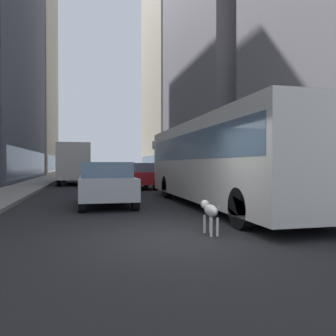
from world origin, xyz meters
TOP-DOWN VIEW (x-y plane):
  - ground_plane at (0.00, 35.00)m, footprint 120.00×120.00m
  - sidewalk_left at (-5.70, 35.00)m, footprint 2.40×110.00m
  - sidewalk_right at (5.70, 35.00)m, footprint 2.40×110.00m
  - building_left_far at (-11.90, 48.36)m, footprint 9.95×18.72m
  - building_right_far at (11.90, 43.74)m, footprint 9.00×16.13m
  - transit_bus at (2.80, 4.60)m, footprint 2.78×11.53m
  - car_blue_hatchback at (-1.20, 38.08)m, footprint 1.80×4.28m
  - car_red_coupe at (1.20, 14.28)m, footprint 1.93×4.02m
  - car_yellow_taxi at (1.20, 21.32)m, footprint 1.89×4.01m
  - car_silver_sedan at (-1.20, 5.95)m, footprint 1.94×4.44m
  - box_truck at (-2.80, 20.45)m, footprint 2.30×7.50m
  - dalmatian_dog at (0.75, 0.14)m, footprint 0.22×0.96m
  - pedestrian_with_handbag at (5.87, 8.43)m, footprint 0.45×0.34m
  - pedestrian_in_coat at (6.29, 4.99)m, footprint 0.34×0.34m
  - traffic_light_near at (4.90, 1.67)m, footprint 0.24×0.41m

SIDE VIEW (x-z plane):
  - ground_plane at x=0.00m, z-range 0.00..0.00m
  - sidewalk_left at x=-5.70m, z-range 0.00..0.15m
  - sidewalk_right at x=5.70m, z-range 0.00..0.15m
  - dalmatian_dog at x=0.75m, z-range 0.15..0.87m
  - car_yellow_taxi at x=1.20m, z-range 0.01..1.63m
  - car_blue_hatchback at x=-1.20m, z-range 0.01..1.63m
  - car_red_coupe at x=1.20m, z-range 0.01..1.63m
  - car_silver_sedan at x=-1.20m, z-range 0.01..1.63m
  - pedestrian_in_coat at x=6.29m, z-range 0.17..1.86m
  - pedestrian_with_handbag at x=5.87m, z-range 0.17..1.86m
  - box_truck at x=-2.80m, z-range 0.14..3.19m
  - transit_bus at x=2.80m, z-range 0.25..3.30m
  - traffic_light_near at x=4.90m, z-range 0.74..4.14m
  - building_right_far at x=11.90m, z-range -0.01..32.74m
  - building_left_far at x=-11.90m, z-range -0.01..40.46m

